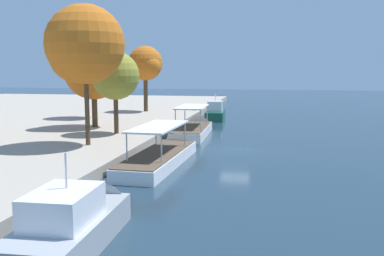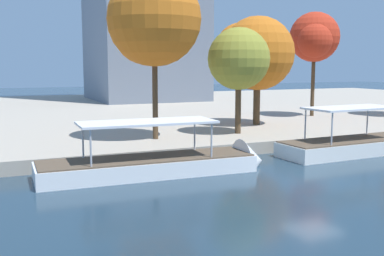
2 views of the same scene
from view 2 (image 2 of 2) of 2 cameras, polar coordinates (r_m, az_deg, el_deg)
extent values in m
plane|color=#1E3342|center=(24.35, 14.69, -6.41)|extent=(220.00, 220.00, 0.00)
cube|color=#A39989|center=(55.63, -8.30, 2.01)|extent=(120.00, 55.00, 0.81)
cube|color=white|center=(25.13, -5.41, -5.15)|extent=(11.68, 3.37, 1.24)
cone|color=white|center=(27.54, 7.27, -4.04)|extent=(1.49, 2.72, 2.67)
cube|color=brown|center=(25.00, -5.43, -3.67)|extent=(11.44, 3.22, 0.08)
cylinder|color=#B2B2B7|center=(26.98, 0.32, -0.75)|extent=(0.10, 0.10, 1.82)
cylinder|color=#B2B2B7|center=(24.82, 2.40, -1.50)|extent=(0.10, 0.10, 1.82)
cylinder|color=#B2B2B7|center=(25.29, -13.17, -1.52)|extent=(0.10, 0.10, 1.82)
cylinder|color=#B2B2B7|center=(22.98, -12.25, -2.41)|extent=(0.10, 0.10, 1.82)
cube|color=silver|center=(24.69, -5.49, 0.70)|extent=(7.27, 2.98, 0.12)
cube|color=silver|center=(32.55, 18.69, -2.67)|extent=(10.13, 3.45, 1.44)
cube|color=brown|center=(32.42, 18.74, -1.35)|extent=(9.93, 3.29, 0.08)
cylinder|color=#B2B2B7|center=(35.10, 20.60, 0.93)|extent=(0.10, 0.10, 1.99)
cylinder|color=#B2B2B7|center=(31.34, 13.66, 0.45)|extent=(0.10, 0.10, 1.99)
cylinder|color=#B2B2B7|center=(29.51, 16.70, -0.09)|extent=(0.10, 0.10, 1.99)
cube|color=silver|center=(32.18, 18.90, 2.33)|extent=(6.32, 3.06, 0.12)
cylinder|color=#4C3823|center=(31.80, -4.52, 3.74)|extent=(0.37, 0.37, 5.69)
sphere|color=#BC6019|center=(31.88, -4.62, 13.11)|extent=(6.28, 6.28, 6.28)
sphere|color=#BC6019|center=(32.21, -5.77, 11.41)|extent=(4.16, 4.16, 4.16)
sphere|color=#BC6019|center=(31.89, -5.77, 11.56)|extent=(3.31, 3.31, 3.31)
cylinder|color=#4C3823|center=(34.55, 5.64, 2.45)|extent=(0.43, 0.43, 3.78)
sphere|color=olive|center=(34.42, 5.72, 8.41)|extent=(4.54, 4.54, 4.54)
sphere|color=olive|center=(34.35, 5.82, 7.31)|extent=(3.17, 3.17, 3.17)
sphere|color=olive|center=(33.97, 4.63, 8.01)|extent=(2.80, 2.80, 2.80)
cylinder|color=#4C3823|center=(39.93, 7.89, 3.05)|extent=(0.57, 0.57, 3.68)
sphere|color=#BC6019|center=(39.81, 8.00, 9.02)|extent=(6.17, 6.17, 6.17)
sphere|color=#BC6019|center=(39.89, 8.65, 7.69)|extent=(3.60, 3.60, 3.60)
sphere|color=#BC6019|center=(40.31, 5.92, 9.73)|extent=(4.19, 4.19, 4.19)
cylinder|color=#4C3823|center=(47.87, 14.52, 4.98)|extent=(0.37, 0.37, 5.92)
sphere|color=#B22D19|center=(47.90, 14.71, 10.69)|extent=(4.85, 4.85, 4.85)
sphere|color=#B22D19|center=(48.10, 14.58, 10.70)|extent=(3.33, 3.33, 3.33)
sphere|color=#B22D19|center=(46.42, 14.75, 10.29)|extent=(3.31, 3.31, 3.31)
camera|label=1|loc=(26.94, -80.35, 3.73)|focal=41.03mm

